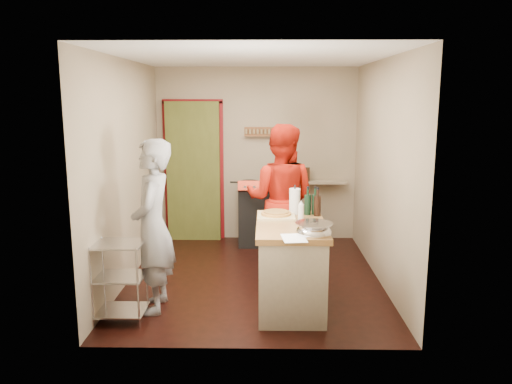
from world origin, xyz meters
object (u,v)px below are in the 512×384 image
stove (259,214)px  person_stripe (153,226)px  person_red (281,199)px  island (291,263)px  wire_shelving (120,278)px

stove → person_stripe: 2.61m
stove → person_red: size_ratio=0.54×
island → person_stripe: person_stripe is taller
wire_shelving → person_stripe: (0.28, 0.28, 0.44)m
wire_shelving → person_stripe: person_stripe is taller
wire_shelving → person_stripe: size_ratio=0.45×
person_stripe → person_red: (1.32, 1.18, 0.04)m
stove → wire_shelving: bearing=-116.9°
stove → wire_shelving: (-1.33, -2.62, -0.01)m
person_red → wire_shelving: bearing=57.0°
person_red → stove: bearing=-62.0°
island → wire_shelving: bearing=-168.0°
stove → person_stripe: size_ratio=0.57×
wire_shelving → person_red: bearing=42.3°
stove → island: 2.29m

